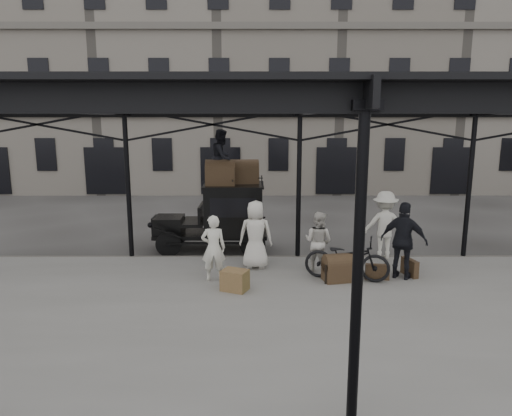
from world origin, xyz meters
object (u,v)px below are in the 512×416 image
at_px(bicycle, 347,258).
at_px(steamer_trunk_platform, 340,269).
at_px(porter_official, 404,241).
at_px(steamer_trunk_roof_near, 220,175).
at_px(taxi, 224,214).
at_px(porter_left, 213,248).

xyz_separation_m(bicycle, steamer_trunk_platform, (-0.19, -0.08, -0.27)).
bearing_deg(porter_official, steamer_trunk_roof_near, 0.03).
distance_m(steamer_trunk_roof_near, steamer_trunk_platform, 4.88).
distance_m(porter_official, bicycle, 1.52).
relative_size(taxi, porter_left, 2.15).
xyz_separation_m(porter_left, steamer_trunk_platform, (3.20, -0.05, -0.55)).
height_order(porter_left, steamer_trunk_roof_near, steamer_trunk_roof_near).
height_order(taxi, porter_left, taxi).
bearing_deg(porter_left, taxi, -94.12).
bearing_deg(porter_left, porter_official, 178.42).
bearing_deg(bicycle, porter_official, -70.60).
relative_size(porter_official, steamer_trunk_roof_near, 2.21).
relative_size(taxi, porter_official, 1.82).
height_order(steamer_trunk_roof_near, steamer_trunk_platform, steamer_trunk_roof_near).
bearing_deg(steamer_trunk_platform, porter_left, 167.46).
bearing_deg(bicycle, porter_left, 105.99).
height_order(taxi, steamer_trunk_roof_near, steamer_trunk_roof_near).
xyz_separation_m(bicycle, steamer_trunk_roof_near, (-3.42, 2.94, 1.80)).
bearing_deg(steamer_trunk_roof_near, porter_official, -31.17).
xyz_separation_m(taxi, porter_left, (-0.05, -3.22, -0.20)).
bearing_deg(steamer_trunk_platform, taxi, 122.24).
xyz_separation_m(taxi, bicycle, (3.34, -3.19, -0.49)).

